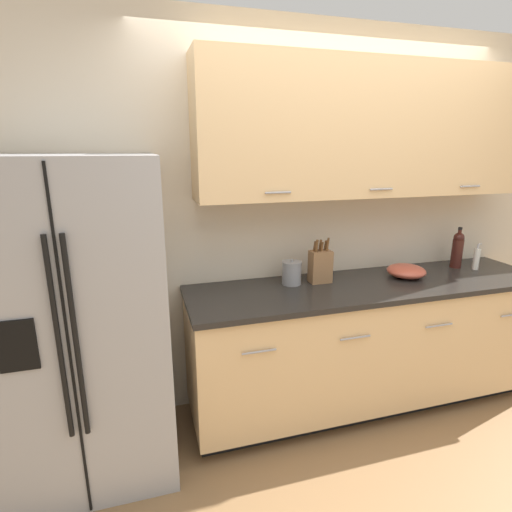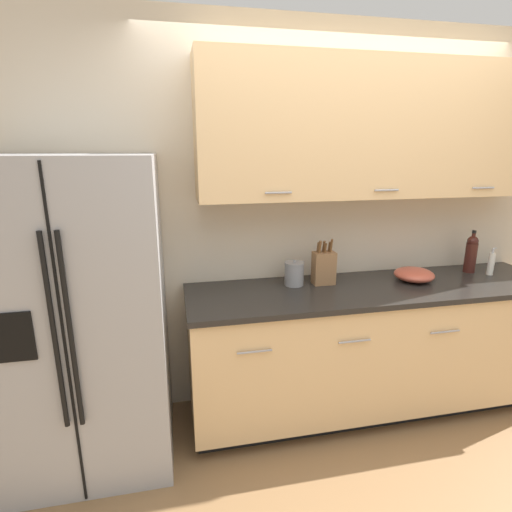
{
  "view_description": "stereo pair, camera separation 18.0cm",
  "coord_description": "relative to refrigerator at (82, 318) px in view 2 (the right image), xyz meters",
  "views": [
    {
      "loc": [
        -1.24,
        -1.52,
        1.81
      ],
      "look_at": [
        -0.58,
        0.72,
        1.17
      ],
      "focal_mm": 28.0,
      "sensor_mm": 36.0,
      "label": 1
    },
    {
      "loc": [
        -1.07,
        -1.56,
        1.81
      ],
      "look_at": [
        -0.58,
        0.72,
        1.17
      ],
      "focal_mm": 28.0,
      "sensor_mm": 36.0,
      "label": 2
    }
  ],
  "objects": [
    {
      "name": "wine_bottle",
      "position": [
        2.64,
        0.2,
        0.18
      ],
      "size": [
        0.08,
        0.08,
        0.31
      ],
      "color": "#3D1914",
      "rests_on": "counter_unit"
    },
    {
      "name": "wall_back",
      "position": [
        1.67,
        0.35,
        0.61
      ],
      "size": [
        10.0,
        0.39,
        2.6
      ],
      "color": "beige",
      "rests_on": "ground_plane"
    },
    {
      "name": "refrigerator",
      "position": [
        0.0,
        0.0,
        0.0
      ],
      "size": [
        0.9,
        0.78,
        1.77
      ],
      "color": "#9E9EA0",
      "rests_on": "ground_plane"
    },
    {
      "name": "steel_canister",
      "position": [
        1.29,
        0.19,
        0.11
      ],
      "size": [
        0.13,
        0.13,
        0.17
      ],
      "color": "gray",
      "rests_on": "counter_unit"
    },
    {
      "name": "mixing_bowl",
      "position": [
        2.13,
        0.11,
        0.08
      ],
      "size": [
        0.27,
        0.27,
        0.09
      ],
      "color": "#B24C38",
      "rests_on": "counter_unit"
    },
    {
      "name": "knife_block",
      "position": [
        1.49,
        0.18,
        0.15
      ],
      "size": [
        0.14,
        0.09,
        0.31
      ],
      "color": "olive",
      "rests_on": "counter_unit"
    },
    {
      "name": "soap_dispenser",
      "position": [
        2.74,
        0.12,
        0.12
      ],
      "size": [
        0.05,
        0.04,
        0.2
      ],
      "color": "silver",
      "rests_on": "counter_unit"
    },
    {
      "name": "ground_plane",
      "position": [
        1.59,
        -0.65,
        -0.89
      ],
      "size": [
        14.0,
        14.0,
        0.0
      ],
      "primitive_type": "plane",
      "color": "olive"
    },
    {
      "name": "counter_unit",
      "position": [
        1.83,
        0.07,
        -0.42
      ],
      "size": [
        2.53,
        0.64,
        0.92
      ],
      "color": "black",
      "rests_on": "ground_plane"
    }
  ]
}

